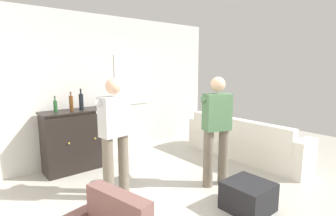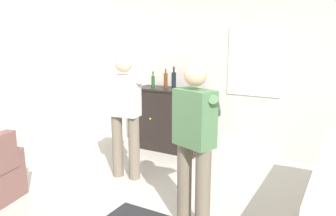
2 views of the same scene
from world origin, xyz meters
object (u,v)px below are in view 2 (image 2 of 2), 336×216
object	(u,v)px
bottle_wine_green	(166,80)
person_standing_right	(195,140)
person_standing_left	(125,111)
bottle_spirits_clear	(153,81)
sideboard_cabinet	(169,119)
bottle_liquor_amber	(174,80)

from	to	relation	value
bottle_wine_green	person_standing_right	world-z (taller)	person_standing_right
person_standing_left	person_standing_right	size ratio (longest dim) A/B	1.00
bottle_spirits_clear	sideboard_cabinet	bearing A→B (deg)	-4.14
bottle_wine_green	person_standing_right	bearing A→B (deg)	-53.39
bottle_wine_green	bottle_spirits_clear	world-z (taller)	bottle_wine_green
person_standing_left	bottle_liquor_amber	bearing A→B (deg)	88.03
sideboard_cabinet	person_standing_left	xyz separation A→B (m)	(0.06, -1.30, 0.40)
sideboard_cabinet	person_standing_right	size ratio (longest dim) A/B	0.70
sideboard_cabinet	bottle_spirits_clear	size ratio (longest dim) A/B	4.35
sideboard_cabinet	bottle_spirits_clear	bearing A→B (deg)	175.86
sideboard_cabinet	bottle_liquor_amber	xyz separation A→B (m)	(0.10, -0.01, 0.68)
bottle_spirits_clear	person_standing_left	xyz separation A→B (m)	(0.38, -1.32, -0.24)
sideboard_cabinet	bottle_liquor_amber	world-z (taller)	bottle_liquor_amber
bottle_wine_green	person_standing_left	size ratio (longest dim) A/B	0.19
bottle_spirits_clear	person_standing_right	bearing A→B (deg)	-49.05
bottle_liquor_amber	bottle_wine_green	bearing A→B (deg)	172.38
bottle_wine_green	bottle_liquor_amber	distance (m)	0.17
bottle_spirits_clear	person_standing_right	distance (m)	2.66
sideboard_cabinet	bottle_wine_green	xyz separation A→B (m)	(-0.07, 0.01, 0.67)
bottle_liquor_amber	bottle_spirits_clear	xyz separation A→B (m)	(-0.43, 0.04, -0.04)
sideboard_cabinet	person_standing_left	world-z (taller)	person_standing_left
person_standing_right	sideboard_cabinet	bearing A→B (deg)	125.46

